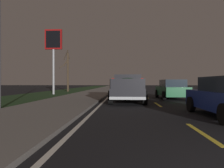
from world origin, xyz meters
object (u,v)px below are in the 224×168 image
Objects in this scene: pickup_truck at (128,87)px; street_light_near at (5,20)px; sedan_green at (172,89)px; bare_tree_far at (68,71)px; gas_price_sign at (53,45)px.

street_light_near is at bearing 124.47° from pickup_truck.
bare_tree_far is (13.11, 12.03, 2.26)m from sedan_green.
pickup_truck is 8.17m from street_light_near.
sedan_green is at bearing -53.01° from pickup_truck.
sedan_green is at bearing -54.58° from street_light_near.
gas_price_sign is 7.72m from bare_tree_far.
gas_price_sign is (5.77, 11.62, 4.64)m from sedan_green.
street_light_near is (-4.21, 6.13, 3.39)m from pickup_truck.
pickup_truck is at bearing -55.53° from street_light_near.
street_light_near reaches higher than sedan_green.
bare_tree_far reaches higher than pickup_truck.
pickup_truck is 0.76× the size of gas_price_sign.
bare_tree_far is at bearing 3.26° from gas_price_sign.
pickup_truck is at bearing -136.41° from gas_price_sign.
pickup_truck is 0.89× the size of bare_tree_far.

